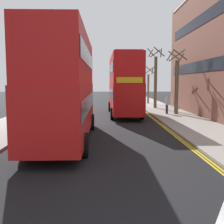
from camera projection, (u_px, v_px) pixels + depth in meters
sidewalk_right at (204, 130)px, 17.80m from camera, size 4.00×80.00×0.14m
sidewalk_left at (0, 131)px, 17.53m from camera, size 4.00×80.00×0.14m
kerb_line_outer at (179, 138)px, 15.77m from camera, size 0.10×56.00×0.01m
kerb_line_inner at (177, 138)px, 15.77m from camera, size 0.10×56.00×0.01m
double_decker_bus_away at (65, 84)px, 14.69m from camera, size 2.86×10.83×5.64m
double_decker_bus_oncoming at (124, 83)px, 26.35m from camera, size 2.93×10.85×5.64m
pedestrian_far at (167, 105)px, 26.37m from camera, size 0.34×0.22×1.62m
street_tree_near at (148, 85)px, 39.05m from camera, size 1.58×1.99×5.20m
street_tree_mid at (177, 83)px, 26.19m from camera, size 2.00×1.94×6.13m
street_tree_distant at (155, 79)px, 32.17m from camera, size 1.94×1.90×6.94m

